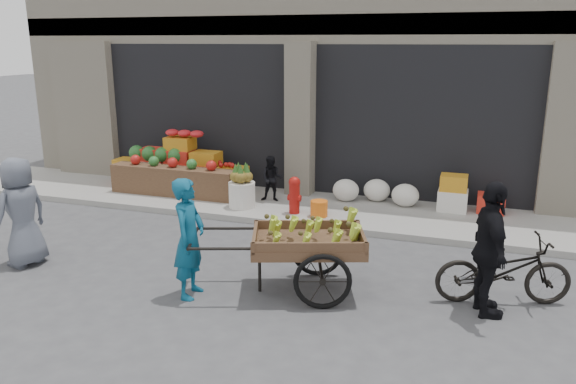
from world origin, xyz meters
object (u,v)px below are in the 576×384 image
(pineapple_bin, at_px, (242,195))
(vendor_grey, at_px, (21,212))
(bicycle, at_px, (503,270))
(fire_hydrant, at_px, (294,194))
(seated_person, at_px, (272,179))
(cyclist, at_px, (490,250))
(vendor_woman, at_px, (189,238))
(banana_cart, at_px, (304,238))
(orange_bucket, at_px, (319,209))

(pineapple_bin, relative_size, vendor_grey, 0.31)
(pineapple_bin, bearing_deg, bicycle, -28.03)
(fire_hydrant, distance_m, seated_person, 0.96)
(fire_hydrant, distance_m, bicycle, 4.40)
(seated_person, bearing_deg, cyclist, -50.40)
(vendor_woman, bearing_deg, vendor_grey, 81.65)
(banana_cart, distance_m, vendor_woman, 1.51)
(cyclist, bearing_deg, seated_person, 33.69)
(pineapple_bin, height_order, vendor_woman, vendor_woman)
(vendor_grey, bearing_deg, pineapple_bin, 160.65)
(orange_bucket, bearing_deg, seated_person, 149.74)
(orange_bucket, distance_m, cyclist, 4.12)
(pineapple_bin, relative_size, fire_hydrant, 0.73)
(seated_person, xyz_separation_m, cyclist, (4.14, -3.53, 0.26))
(banana_cart, bearing_deg, orange_bucket, 82.68)
(pineapple_bin, height_order, banana_cart, banana_cart)
(fire_hydrant, distance_m, vendor_grey, 4.67)
(banana_cart, height_order, cyclist, cyclist)
(orange_bucket, xyz_separation_m, cyclist, (2.94, -2.83, 0.58))
(orange_bucket, distance_m, bicycle, 3.97)
(cyclist, bearing_deg, fire_hydrant, 34.21)
(seated_person, bearing_deg, fire_hydrant, -52.88)
(seated_person, xyz_separation_m, vendor_woman, (0.44, -4.23, 0.22))
(vendor_woman, height_order, bicycle, vendor_woman)
(fire_hydrant, xyz_separation_m, orange_bucket, (0.50, -0.05, -0.23))
(pineapple_bin, distance_m, seated_person, 0.75)
(orange_bucket, xyz_separation_m, bicycle, (3.14, -2.43, 0.18))
(seated_person, height_order, bicycle, seated_person)
(cyclist, bearing_deg, vendor_woman, 84.88)
(pineapple_bin, xyz_separation_m, seated_person, (0.40, 0.60, 0.21))
(fire_hydrant, bearing_deg, vendor_woman, -94.19)
(orange_bucket, distance_m, vendor_grey, 5.01)
(orange_bucket, bearing_deg, vendor_grey, -137.10)
(bicycle, relative_size, cyclist, 1.01)
(vendor_woman, bearing_deg, orange_bucket, -17.68)
(pineapple_bin, xyz_separation_m, orange_bucket, (1.60, -0.10, -0.10))
(orange_bucket, height_order, banana_cart, banana_cart)
(pineapple_bin, relative_size, vendor_woman, 0.32)
(fire_hydrant, relative_size, bicycle, 0.41)
(orange_bucket, height_order, bicycle, bicycle)
(banana_cart, bearing_deg, vendor_woman, -175.84)
(vendor_grey, relative_size, bicycle, 0.97)
(banana_cart, xyz_separation_m, vendor_woman, (-1.38, -0.60, 0.04))
(fire_hydrant, xyz_separation_m, cyclist, (3.44, -2.88, 0.35))
(fire_hydrant, bearing_deg, banana_cart, -69.39)
(orange_bucket, relative_size, bicycle, 0.19)
(bicycle, bearing_deg, orange_bucket, 36.42)
(vendor_grey, bearing_deg, seated_person, 160.15)
(vendor_woman, relative_size, vendor_grey, 0.97)
(orange_bucket, xyz_separation_m, seated_person, (-1.20, 0.70, 0.31))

